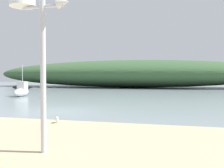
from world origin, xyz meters
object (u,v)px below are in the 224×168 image
at_px(mast_structure, 29,13).
at_px(seagull_upper_strand, 57,119).
at_px(motorboat_near_shore, 22,91).
at_px(sailboat_east_reach, 22,87).

height_order(mast_structure, seagull_upper_strand, mast_structure).
bearing_deg(seagull_upper_strand, motorboat_near_shore, 128.59).
xyz_separation_m(motorboat_near_shore, seagull_upper_strand, (9.58, -12.00, -0.17)).
relative_size(motorboat_near_shore, sailboat_east_reach, 0.79).
bearing_deg(motorboat_near_shore, sailboat_east_reach, 123.75).
distance_m(motorboat_near_shore, seagull_upper_strand, 15.36).
xyz_separation_m(mast_structure, sailboat_east_reach, (-17.77, 26.01, -2.87)).
xyz_separation_m(mast_structure, motorboat_near_shore, (-10.51, 15.15, -2.70)).
distance_m(mast_structure, seagull_upper_strand, 4.36).
relative_size(mast_structure, sailboat_east_reach, 1.04).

